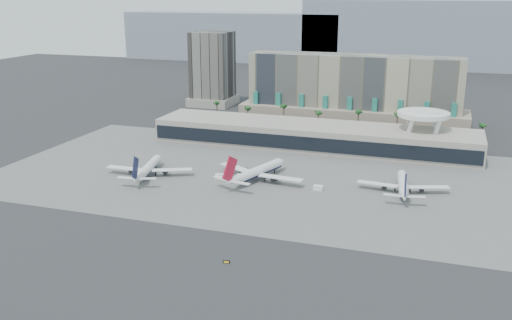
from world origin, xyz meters
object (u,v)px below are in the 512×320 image
(airliner_centre, at_px, (257,172))
(service_vehicle_a, at_px, (220,176))
(taxiway_sign, at_px, (226,262))
(service_vehicle_b, at_px, (318,188))
(airliner_left, at_px, (148,168))
(airliner_right, at_px, (403,185))

(airliner_centre, xyz_separation_m, service_vehicle_a, (-15.89, -3.55, -2.77))
(service_vehicle_a, distance_m, taxiway_sign, 81.31)
(service_vehicle_b, bearing_deg, airliner_left, -173.89)
(airliner_centre, distance_m, taxiway_sign, 79.99)
(airliner_right, distance_m, service_vehicle_a, 78.04)
(airliner_right, bearing_deg, taxiway_sign, -125.48)
(service_vehicle_a, bearing_deg, taxiway_sign, -86.40)
(airliner_left, height_order, airliner_centre, airliner_centre)
(airliner_right, bearing_deg, airliner_left, -179.43)
(airliner_centre, relative_size, service_vehicle_b, 11.01)
(service_vehicle_b, bearing_deg, taxiway_sign, -97.07)
(airliner_centre, xyz_separation_m, service_vehicle_b, (28.22, -4.40, -2.90))
(airliner_centre, height_order, service_vehicle_b, airliner_centre)
(airliner_right, height_order, taxiway_sign, airliner_right)
(service_vehicle_a, height_order, taxiway_sign, service_vehicle_a)
(airliner_centre, bearing_deg, airliner_right, 21.75)
(service_vehicle_a, bearing_deg, airliner_left, 171.02)
(airliner_left, xyz_separation_m, taxiway_sign, (64.43, -68.64, -3.08))
(service_vehicle_b, xyz_separation_m, taxiway_sign, (-12.06, -73.87, -0.53))
(airliner_centre, height_order, service_vehicle_a, airliner_centre)
(airliner_centre, distance_m, service_vehicle_b, 28.70)
(airliner_left, relative_size, airliner_centre, 0.93)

